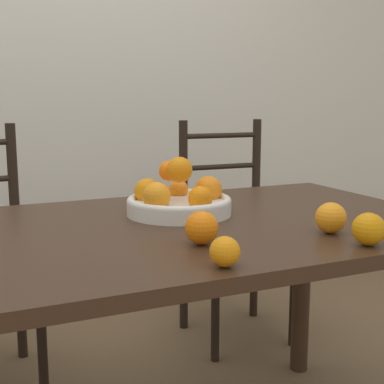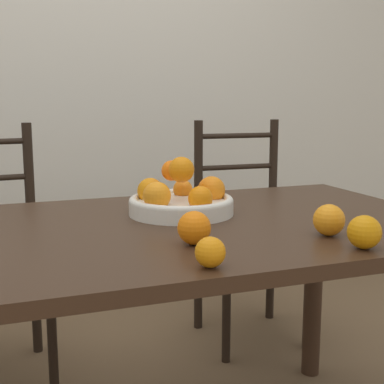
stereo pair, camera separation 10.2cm
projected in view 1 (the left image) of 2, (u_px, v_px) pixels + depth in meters
wall_back at (46, 56)px, 2.69m from camera, size 8.00×0.06×2.60m
dining_table at (150, 262)px, 1.42m from camera, size 1.69×0.90×0.75m
fruit_bowl at (179, 199)px, 1.55m from camera, size 0.31×0.31×0.17m
orange_loose_0 at (202, 228)px, 1.23m from camera, size 0.08×0.08×0.08m
orange_loose_1 at (225, 252)px, 1.07m from camera, size 0.06×0.06×0.06m
orange_loose_2 at (369, 229)px, 1.22m from camera, size 0.08×0.08×0.08m
orange_loose_3 at (331, 218)px, 1.34m from camera, size 0.08×0.08×0.08m
chair_right at (233, 234)px, 2.44m from camera, size 0.43×0.41×0.99m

